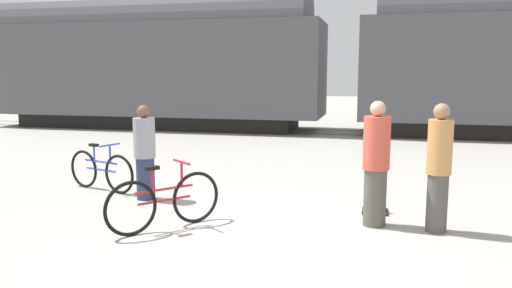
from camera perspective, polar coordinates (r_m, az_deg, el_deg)
ground_plane at (r=7.01m, az=2.16°, el=-10.12°), size 80.00×80.00×0.00m
freight_train at (r=18.53m, az=9.77°, el=10.26°), size 27.74×3.18×5.56m
rail_near at (r=17.93m, az=9.38°, el=1.07°), size 39.74×0.07×0.01m
rail_far at (r=19.36m, az=9.71°, el=1.58°), size 39.74×0.07×0.01m
bicycle_maroon at (r=7.18m, az=-10.39°, el=-6.46°), size 1.16×1.41×0.95m
bicycle_blue at (r=9.77m, az=-17.29°, el=-2.91°), size 1.62×0.60×0.90m
person_in_grey at (r=8.85m, az=-12.60°, el=-1.01°), size 0.37×0.37×1.65m
person_in_red at (r=7.33m, az=13.56°, el=-2.27°), size 0.38×0.38×1.81m
person_in_tan at (r=7.29m, az=20.17°, el=-2.57°), size 0.33×0.33×1.79m
traffic_cone at (r=8.15m, az=13.50°, el=-5.86°), size 0.40×0.40×0.55m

